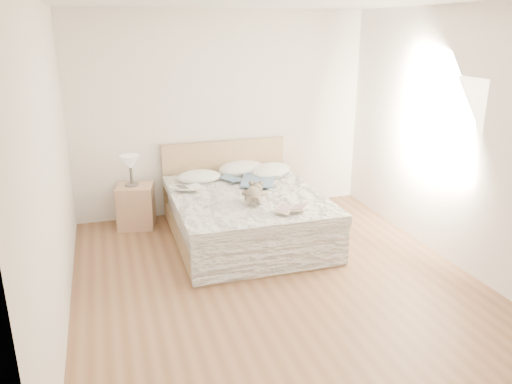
% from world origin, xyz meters
% --- Properties ---
extents(floor, '(4.00, 4.50, 0.00)m').
position_xyz_m(floor, '(0.00, 0.00, 0.00)').
color(floor, brown).
rests_on(floor, ground).
extents(wall_back, '(4.00, 0.02, 2.70)m').
position_xyz_m(wall_back, '(0.00, 2.25, 1.35)').
color(wall_back, white).
rests_on(wall_back, ground).
extents(wall_front, '(4.00, 0.02, 2.70)m').
position_xyz_m(wall_front, '(0.00, -2.25, 1.35)').
color(wall_front, white).
rests_on(wall_front, ground).
extents(wall_left, '(0.02, 4.50, 2.70)m').
position_xyz_m(wall_left, '(-2.00, 0.00, 1.35)').
color(wall_left, white).
rests_on(wall_left, ground).
extents(wall_right, '(0.02, 4.50, 2.70)m').
position_xyz_m(wall_right, '(2.00, 0.00, 1.35)').
color(wall_right, white).
rests_on(wall_right, ground).
extents(window, '(0.02, 1.30, 1.10)m').
position_xyz_m(window, '(1.99, 0.30, 1.45)').
color(window, white).
rests_on(window, wall_right).
extents(bed, '(1.72, 2.14, 1.00)m').
position_xyz_m(bed, '(0.00, 1.19, 0.31)').
color(bed, tan).
rests_on(bed, floor).
extents(nightstand, '(0.52, 0.49, 0.56)m').
position_xyz_m(nightstand, '(-1.24, 1.93, 0.28)').
color(nightstand, tan).
rests_on(nightstand, floor).
extents(table_lamp, '(0.28, 0.28, 0.39)m').
position_xyz_m(table_lamp, '(-1.27, 1.95, 0.84)').
color(table_lamp, '#4E4844').
rests_on(table_lamp, nightstand).
extents(pillow_left, '(0.56, 0.40, 0.17)m').
position_xyz_m(pillow_left, '(-0.43, 1.80, 0.64)').
color(pillow_left, white).
rests_on(pillow_left, bed).
extents(pillow_middle, '(0.75, 0.61, 0.20)m').
position_xyz_m(pillow_middle, '(0.20, 2.02, 0.64)').
color(pillow_middle, white).
rests_on(pillow_middle, bed).
extents(pillow_right, '(0.77, 0.73, 0.19)m').
position_xyz_m(pillow_right, '(0.55, 1.79, 0.64)').
color(pillow_right, white).
rests_on(pillow_right, bed).
extents(blouse, '(0.83, 0.86, 0.03)m').
position_xyz_m(blouse, '(0.26, 1.47, 0.63)').
color(blouse, '#38536F').
rests_on(blouse, bed).
extents(photo_book, '(0.35, 0.27, 0.02)m').
position_xyz_m(photo_book, '(-0.63, 1.42, 0.63)').
color(photo_book, white).
rests_on(photo_book, bed).
extents(childrens_book, '(0.43, 0.40, 0.02)m').
position_xyz_m(childrens_book, '(0.28, 0.36, 0.63)').
color(childrens_book, beige).
rests_on(childrens_book, bed).
extents(teddy_bear, '(0.35, 0.41, 0.18)m').
position_xyz_m(teddy_bear, '(-0.03, 0.72, 0.65)').
color(teddy_bear, '#6A6050').
rests_on(teddy_bear, bed).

